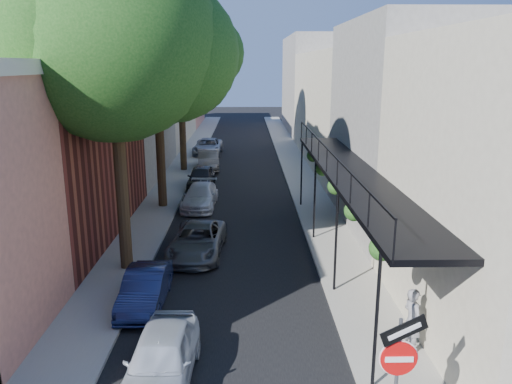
{
  "coord_description": "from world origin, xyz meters",
  "views": [
    {
      "loc": [
        0.48,
        -6.73,
        7.16
      ],
      "look_at": [
        0.83,
        10.23,
        2.8
      ],
      "focal_mm": 35.0,
      "sensor_mm": 36.0,
      "label": 1
    }
  ],
  "objects_px": {
    "parked_car_b": "(145,289)",
    "parked_car_f": "(208,160)",
    "oak_far": "(187,47)",
    "oak_near": "(127,41)",
    "parked_car_e": "(201,177)",
    "parked_car_g": "(208,147)",
    "parked_car_c": "(197,241)",
    "parked_car_d": "(200,196)",
    "pedestrian": "(412,321)",
    "parked_car_a": "(161,359)",
    "sign_post": "(399,364)",
    "oak_mid": "(165,66)"
  },
  "relations": [
    {
      "from": "parked_car_b",
      "to": "parked_car_f",
      "type": "height_order",
      "value": "parked_car_f"
    },
    {
      "from": "oak_far",
      "to": "oak_near",
      "type": "bearing_deg",
      "value": -90.04
    },
    {
      "from": "parked_car_b",
      "to": "parked_car_e",
      "type": "bearing_deg",
      "value": 88.8
    },
    {
      "from": "parked_car_f",
      "to": "parked_car_g",
      "type": "distance_m",
      "value": 5.79
    },
    {
      "from": "oak_near",
      "to": "parked_car_f",
      "type": "relative_size",
      "value": 2.82
    },
    {
      "from": "parked_car_b",
      "to": "parked_car_c",
      "type": "xyz_separation_m",
      "value": [
        1.2,
        4.14,
        0.02
      ]
    },
    {
      "from": "oak_near",
      "to": "parked_car_d",
      "type": "distance_m",
      "value": 10.77
    },
    {
      "from": "parked_car_f",
      "to": "parked_car_g",
      "type": "height_order",
      "value": "parked_car_f"
    },
    {
      "from": "parked_car_c",
      "to": "oak_near",
      "type": "bearing_deg",
      "value": -146.24
    },
    {
      "from": "oak_near",
      "to": "parked_car_d",
      "type": "height_order",
      "value": "oak_near"
    },
    {
      "from": "parked_car_c",
      "to": "pedestrian",
      "type": "bearing_deg",
      "value": -45.48
    },
    {
      "from": "parked_car_b",
      "to": "parked_car_d",
      "type": "height_order",
      "value": "parked_car_d"
    },
    {
      "from": "pedestrian",
      "to": "parked_car_f",
      "type": "bearing_deg",
      "value": -2.26
    },
    {
      "from": "parked_car_a",
      "to": "parked_car_d",
      "type": "distance_m",
      "value": 14.66
    },
    {
      "from": "parked_car_c",
      "to": "pedestrian",
      "type": "xyz_separation_m",
      "value": [
        6.0,
        -7.0,
        0.39
      ]
    },
    {
      "from": "oak_far",
      "to": "parked_car_g",
      "type": "distance_m",
      "value": 9.79
    },
    {
      "from": "sign_post",
      "to": "parked_car_d",
      "type": "distance_m",
      "value": 17.86
    },
    {
      "from": "parked_car_b",
      "to": "parked_car_d",
      "type": "xyz_separation_m",
      "value": [
        0.71,
        10.79,
        0.02
      ]
    },
    {
      "from": "pedestrian",
      "to": "oak_near",
      "type": "bearing_deg",
      "value": 35.13
    },
    {
      "from": "oak_far",
      "to": "parked_car_d",
      "type": "height_order",
      "value": "oak_far"
    },
    {
      "from": "oak_far",
      "to": "parked_car_f",
      "type": "height_order",
      "value": "oak_far"
    },
    {
      "from": "oak_near",
      "to": "parked_car_g",
      "type": "xyz_separation_m",
      "value": [
        0.77,
        23.13,
        -7.22
      ]
    },
    {
      "from": "oak_near",
      "to": "parked_car_a",
      "type": "height_order",
      "value": "oak_near"
    },
    {
      "from": "oak_far",
      "to": "parked_car_b",
      "type": "bearing_deg",
      "value": -87.84
    },
    {
      "from": "parked_car_e",
      "to": "parked_car_f",
      "type": "relative_size",
      "value": 0.93
    },
    {
      "from": "oak_mid",
      "to": "parked_car_g",
      "type": "relative_size",
      "value": 2.17
    },
    {
      "from": "oak_far",
      "to": "parked_car_e",
      "type": "height_order",
      "value": "oak_far"
    },
    {
      "from": "parked_car_a",
      "to": "parked_car_e",
      "type": "distance_m",
      "value": 18.86
    },
    {
      "from": "oak_near",
      "to": "parked_car_g",
      "type": "bearing_deg",
      "value": 88.1
    },
    {
      "from": "parked_car_g",
      "to": "pedestrian",
      "type": "height_order",
      "value": "pedestrian"
    },
    {
      "from": "parked_car_a",
      "to": "parked_car_f",
      "type": "relative_size",
      "value": 0.92
    },
    {
      "from": "oak_near",
      "to": "parked_car_c",
      "type": "bearing_deg",
      "value": 29.84
    },
    {
      "from": "sign_post",
      "to": "parked_car_g",
      "type": "xyz_separation_m",
      "value": [
        -5.76,
        32.41,
        -1.38
      ]
    },
    {
      "from": "oak_near",
      "to": "pedestrian",
      "type": "height_order",
      "value": "oak_near"
    },
    {
      "from": "sign_post",
      "to": "parked_car_a",
      "type": "distance_m",
      "value": 5.41
    },
    {
      "from": "oak_far",
      "to": "parked_car_e",
      "type": "xyz_separation_m",
      "value": [
        1.17,
        -5.04,
        -7.62
      ]
    },
    {
      "from": "oak_near",
      "to": "parked_car_e",
      "type": "distance_m",
      "value": 14.03
    },
    {
      "from": "parked_car_d",
      "to": "parked_car_f",
      "type": "xyz_separation_m",
      "value": [
        -0.27,
        9.57,
        0.09
      ]
    },
    {
      "from": "oak_far",
      "to": "parked_car_b",
      "type": "xyz_separation_m",
      "value": [
        0.75,
        -20.02,
        -7.7
      ]
    },
    {
      "from": "parked_car_a",
      "to": "parked_car_c",
      "type": "bearing_deg",
      "value": 91.19
    },
    {
      "from": "parked_car_b",
      "to": "parked_car_g",
      "type": "xyz_separation_m",
      "value": [
        0.0,
        26.14,
        0.09
      ]
    },
    {
      "from": "parked_car_b",
      "to": "oak_far",
      "type": "bearing_deg",
      "value": 92.53
    },
    {
      "from": "sign_post",
      "to": "parked_car_a",
      "type": "xyz_separation_m",
      "value": [
        -4.63,
        2.41,
        -1.4
      ]
    },
    {
      "from": "oak_far",
      "to": "parked_car_c",
      "type": "height_order",
      "value": "oak_far"
    },
    {
      "from": "oak_mid",
      "to": "parked_car_e",
      "type": "height_order",
      "value": "oak_mid"
    },
    {
      "from": "oak_mid",
      "to": "parked_car_d",
      "type": "xyz_separation_m",
      "value": [
        1.53,
        -0.19,
        -6.47
      ]
    },
    {
      "from": "oak_near",
      "to": "parked_car_d",
      "type": "bearing_deg",
      "value": 79.22
    },
    {
      "from": "parked_car_g",
      "to": "pedestrian",
      "type": "bearing_deg",
      "value": -74.49
    },
    {
      "from": "sign_post",
      "to": "parked_car_f",
      "type": "height_order",
      "value": "sign_post"
    },
    {
      "from": "parked_car_a",
      "to": "parked_car_g",
      "type": "distance_m",
      "value": 30.03
    }
  ]
}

